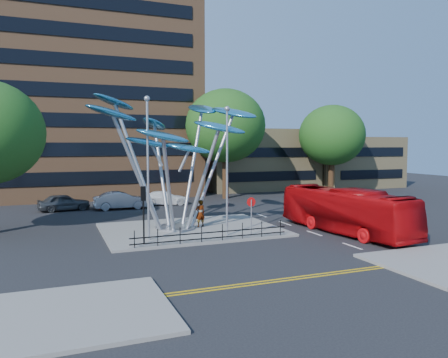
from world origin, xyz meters
name	(u,v)px	position (x,y,z in m)	size (l,w,h in m)	color
ground	(238,248)	(0.00, 0.00, 0.00)	(120.00, 120.00, 0.00)	black
traffic_island	(191,230)	(-1.00, 6.00, 0.07)	(12.00, 9.00, 0.15)	slate
double_yellow_near	(291,278)	(0.00, -6.00, 0.01)	(40.00, 0.12, 0.01)	gold
double_yellow_far	(295,279)	(0.00, -6.30, 0.01)	(40.00, 0.12, 0.01)	gold
brick_tower	(84,68)	(-6.00, 32.00, 15.00)	(25.00, 15.00, 30.00)	brown
low_building_near	(259,159)	(16.00, 30.00, 4.00)	(15.00, 8.00, 8.00)	tan
low_building_far	(353,162)	(30.00, 28.00, 3.50)	(12.00, 8.00, 7.00)	tan
tree_right	(226,126)	(8.00, 22.00, 8.04)	(8.80, 8.80, 12.11)	black
tree_far	(332,135)	(22.00, 22.00, 7.11)	(8.00, 8.00, 10.81)	black
leaf_sculpture	(173,132)	(-2.07, 6.68, 6.87)	(12.72, 9.54, 9.51)	#9EA0A5
street_lamp_left	(148,155)	(-4.50, 3.50, 5.36)	(0.36, 0.36, 8.80)	#9EA0A5
street_lamp_right	(227,159)	(0.50, 3.00, 5.09)	(0.36, 0.36, 8.30)	#9EA0A5
traffic_light_island	(143,203)	(-5.00, 2.50, 2.61)	(0.28, 0.18, 3.42)	black
no_entry_sign_island	(251,209)	(2.00, 2.52, 1.82)	(0.60, 0.10, 2.45)	#9EA0A5
pedestrian_railing_front	(212,235)	(-1.00, 1.70, 0.55)	(10.00, 0.06, 1.00)	black
red_bus	(345,211)	(8.50, 1.35, 1.53)	(2.57, 11.00, 3.06)	#AC070B
pedestrian	(200,213)	(-0.18, 6.40, 1.11)	(0.70, 0.46, 1.93)	gray
parked_car_left	(64,202)	(-9.01, 19.00, 0.77)	(1.82, 4.52, 1.54)	#3F4347
parked_car_mid	(121,200)	(-4.06, 18.09, 0.81)	(1.72, 4.94, 1.63)	#9FA1A6
parked_car_right	(165,198)	(0.44, 19.42, 0.68)	(1.90, 4.67, 1.36)	white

